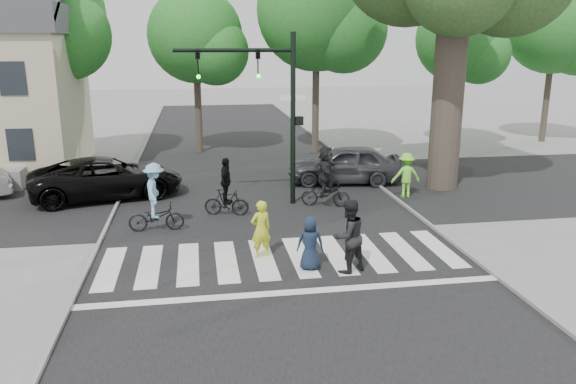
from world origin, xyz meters
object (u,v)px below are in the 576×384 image
pedestrian_adult (348,236)px  pedestrian_child (310,243)px  traffic_signal (269,95)px  car_grey (345,164)px  pedestrian_woman (261,229)px  cyclist_right (326,180)px  cyclist_mid (226,192)px  car_suv (107,178)px  cyclist_left (155,202)px

pedestrian_adult → pedestrian_child: bearing=-41.6°
traffic_signal → car_grey: traffic_signal is taller
pedestrian_woman → pedestrian_child: size_ratio=1.14×
pedestrian_child → cyclist_right: size_ratio=0.65×
pedestrian_adult → cyclist_mid: cyclist_mid is taller
pedestrian_adult → car_suv: (-7.03, 8.30, -0.18)m
cyclist_left → cyclist_mid: (2.23, 1.27, -0.12)m
cyclist_right → pedestrian_woman: bearing=-122.1°
cyclist_mid → car_grey: cyclist_mid is taller
cyclist_mid → cyclist_left: bearing=-150.4°
pedestrian_child → car_grey: size_ratio=0.30×
pedestrian_adult → car_suv: bearing=-73.3°
traffic_signal → pedestrian_child: (0.24, -6.08, -3.20)m
traffic_signal → car_grey: size_ratio=1.29×
pedestrian_child → pedestrian_adult: size_ratio=0.74×
car_suv → car_grey: bearing=-98.7°
pedestrian_woman → pedestrian_child: 1.54m
pedestrian_adult → car_grey: (2.32, 9.08, -0.16)m
car_suv → cyclist_mid: bearing=-138.3°
pedestrian_woman → cyclist_mid: bearing=-99.5°
cyclist_mid → cyclist_right: 3.57m
pedestrian_child → cyclist_right: (1.68, 5.54, 0.27)m
traffic_signal → cyclist_left: traffic_signal is taller
car_suv → cyclist_left: bearing=-167.8°
cyclist_right → car_suv: cyclist_right is taller
cyclist_mid → pedestrian_woman: bearing=-80.1°
cyclist_left → cyclist_right: 6.03m
pedestrian_woman → car_grey: pedestrian_woman is taller
pedestrian_woman → pedestrian_adult: (2.06, -1.33, 0.15)m
pedestrian_woman → car_suv: 8.56m
cyclist_mid → traffic_signal: bearing=33.5°
cyclist_left → car_grey: bearing=34.5°
cyclist_left → car_grey: size_ratio=0.46×
pedestrian_child → cyclist_left: bearing=-33.8°
car_grey → traffic_signal: bearing=-43.4°
traffic_signal → cyclist_right: bearing=-15.7°
pedestrian_adult → cyclist_left: 6.43m
cyclist_left → cyclist_right: cyclist_right is taller
pedestrian_woman → cyclist_left: bearing=-62.4°
cyclist_right → pedestrian_child: bearing=-106.9°
cyclist_mid → car_grey: size_ratio=0.42×
pedestrian_child → car_suv: (-6.11, 8.00, 0.06)m
cyclist_mid → car_grey: 6.32m
cyclist_right → pedestrian_adult: bearing=-97.5°
cyclist_left → cyclist_mid: 2.57m
pedestrian_child → car_suv: 10.07m
pedestrian_child → cyclist_mid: cyclist_mid is taller
pedestrian_child → cyclist_mid: bearing=-60.9°
pedestrian_woman → cyclist_right: 5.33m
pedestrian_adult → car_suv: size_ratio=0.34×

